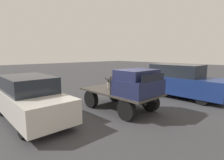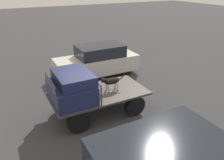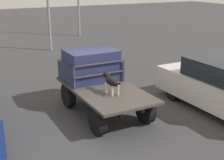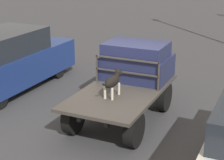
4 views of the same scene
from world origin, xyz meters
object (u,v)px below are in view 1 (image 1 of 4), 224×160
Objects in this scene: flatbed_truck at (120,96)px; parked_pickup_far at (179,81)px; dog at (113,81)px; parked_sedan at (30,98)px.

parked_pickup_far reaches higher than flatbed_truck.
parked_pickup_far is at bearing 58.51° from dog.
flatbed_truck is 0.80m from dog.
parked_sedan reaches higher than flatbed_truck.
dog is at bearing -112.23° from parked_pickup_far.
parked_sedan is at bearing -112.20° from parked_pickup_far.
parked_sedan is 0.88× the size of parked_pickup_far.
flatbed_truck is at bearing -18.67° from dog.
parked_pickup_far is (2.22, 7.69, 0.10)m from parked_sedan.
flatbed_truck is 0.73× the size of parked_pickup_far.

